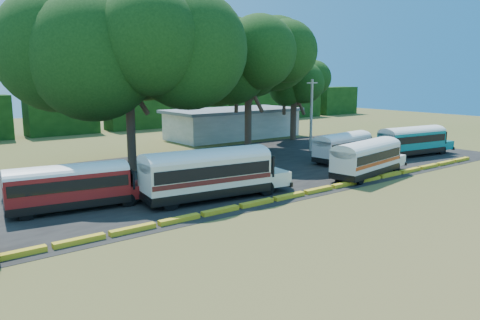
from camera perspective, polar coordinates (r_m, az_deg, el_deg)
ground at (r=32.01m, az=5.27°, el=-5.45°), size 160.00×160.00×0.00m
asphalt_strip at (r=41.87m, az=-4.89°, el=-1.65°), size 64.00×24.00×0.02m
curb at (r=32.68m, az=4.08°, el=-4.83°), size 53.70×0.45×0.30m
terminal_building at (r=65.77m, az=-0.87°, el=4.55°), size 19.00×9.00×4.00m
treeline_backdrop at (r=73.84m, az=-20.90°, el=5.26°), size 130.00×4.00×6.00m
bus_red at (r=32.12m, az=-19.86°, el=-2.77°), size 9.49×3.58×3.04m
bus_cream_west at (r=32.76m, az=-3.75°, el=-1.36°), size 11.32×4.10×3.64m
bus_cream_east at (r=35.33m, az=-4.42°, el=-1.09°), size 9.17×2.39×3.01m
bus_white_red at (r=41.53m, az=15.28°, el=0.44°), size 9.97×3.99×3.19m
bus_white_blue at (r=48.46m, az=12.51°, el=1.76°), size 9.14×3.28×2.94m
bus_teal at (r=53.91m, az=20.37°, el=2.40°), size 9.98×3.68×3.20m
tree_west at (r=43.34m, az=-13.59°, el=13.90°), size 14.61×14.61×16.96m
tree_center at (r=52.93m, az=1.01°, el=12.04°), size 11.20×11.20×14.39m
tree_east at (r=63.39m, az=6.61°, el=9.53°), size 7.30×7.30×10.62m
utility_pole at (r=53.91m, az=8.68°, el=5.47°), size 1.60×0.30×8.20m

